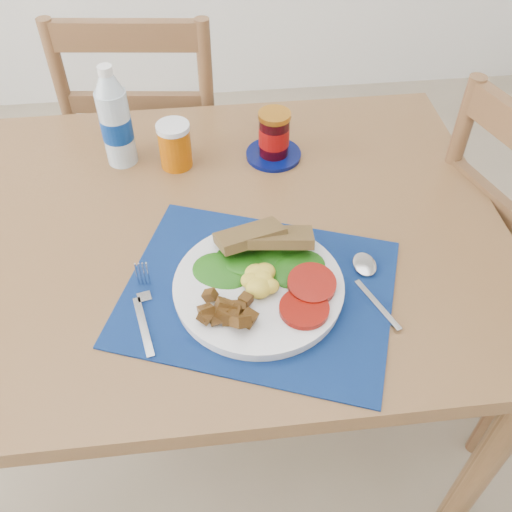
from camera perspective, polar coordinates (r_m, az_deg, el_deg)
The scene contains 10 objects.
ground at distance 1.68m, azimuth -6.36°, elevation -21.29°, with size 4.00×4.00×0.00m, color gray.
table at distance 1.22m, azimuth -9.20°, elevation -0.20°, with size 1.40×0.90×0.75m.
chair_far at distance 1.76m, azimuth -10.56°, elevation 12.67°, with size 0.48×0.46×1.17m.
placemat at distance 1.03m, azimuth 0.25°, elevation -3.59°, with size 0.48×0.37×0.00m, color black.
breakfast_plate at distance 1.01m, azimuth -0.05°, elevation -2.96°, with size 0.30×0.30×0.07m.
fork at distance 1.03m, azimuth -11.14°, elevation -5.06°, with size 0.04×0.19×0.00m.
spoon at distance 1.07m, azimuth 11.15°, elevation -2.03°, with size 0.06×0.19×0.01m.
water_bottle at distance 1.30m, azimuth -13.86°, elevation 12.90°, with size 0.07×0.07×0.23m.
juice_glass at distance 1.30m, azimuth -8.10°, elevation 10.80°, with size 0.07×0.07×0.10m, color #AC5004.
jam_on_saucer at distance 1.31m, azimuth 1.81°, elevation 11.74°, with size 0.13×0.13×0.11m.
Camera 1 is at (0.10, -0.65, 1.54)m, focal length 40.00 mm.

